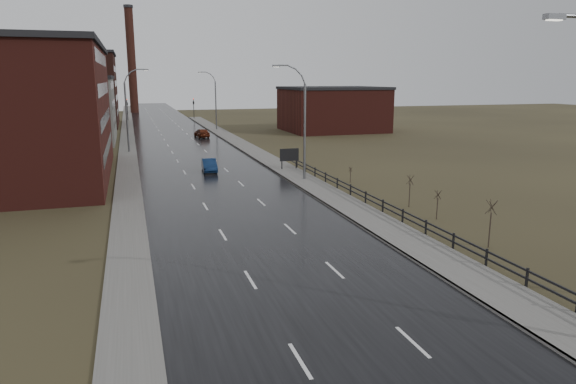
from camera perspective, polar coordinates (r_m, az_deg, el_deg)
road at (r=73.02m, az=-10.94°, el=4.39°), size 14.00×300.00×0.06m
sidewalk_right at (r=50.64m, az=1.98°, el=1.16°), size 3.20×180.00×0.18m
curb_right at (r=50.18m, az=0.34°, el=1.06°), size 0.16×180.00×0.18m
sidewalk_left at (r=72.61m, az=-17.39°, el=4.03°), size 2.40×260.00×0.12m
warehouse_mid at (r=90.64m, az=-23.88°, el=8.42°), size 16.32×20.40×10.50m
warehouse_far at (r=120.92m, az=-24.79°, el=10.29°), size 26.52×24.48×15.50m
building_right at (r=101.46m, az=4.98°, el=9.19°), size 18.36×16.32×8.50m
smokestack at (r=162.02m, az=-17.00°, el=13.90°), size 2.70×2.70×30.70m
streetlight_right_mid at (r=50.74m, az=1.55°, el=7.75°), size 3.36×0.28×11.35m
streetlight_left at (r=74.04m, az=-17.30°, el=8.69°), size 3.36×0.28×11.35m
streetlight_right_far at (r=103.28m, az=-8.20°, el=10.04°), size 3.36×0.28×11.35m
guardrail at (r=36.37m, az=13.16°, el=-2.69°), size 0.10×53.05×1.10m
shrub_c at (r=33.22m, az=21.57°, el=-3.17°), size 0.69×0.73×2.95m
shrub_d at (r=38.69m, az=16.27°, el=-1.29°), size 0.52×0.54×2.17m
shrub_e at (r=41.81m, az=13.38°, el=0.20°), size 0.61×0.64×2.59m
shrub_f at (r=50.80m, az=6.95°, el=1.97°), size 0.38×0.40×1.58m
billboard at (r=57.20m, az=0.13°, el=4.08°), size 2.19×0.17×2.45m
traffic_light_left at (r=132.03m, az=-17.47°, el=9.57°), size 0.58×2.73×5.30m
traffic_light_right at (r=132.96m, az=-10.47°, el=9.95°), size 0.58×2.73×5.30m
car_near at (r=56.96m, az=-8.74°, el=2.91°), size 1.74×4.32×1.40m
car_far at (r=90.60m, az=-9.56°, el=6.47°), size 2.48×4.88×1.59m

